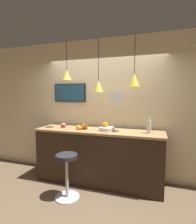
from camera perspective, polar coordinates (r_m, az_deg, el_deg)
name	(u,v)px	position (r m, az deg, el deg)	size (l,w,h in m)	color
ground_plane	(84,203)	(3.16, -4.55, -27.60)	(14.00, 14.00, 0.00)	brown
back_wall	(104,108)	(3.74, 2.01, 1.23)	(8.00, 0.06, 2.90)	beige
service_counter	(98,156)	(3.53, 0.00, -14.31)	(2.48, 0.62, 1.06)	black
bar_stool	(67,169)	(3.11, -10.14, -17.96)	(0.42, 0.42, 0.75)	#B7B7BC
fruit_bowl	(107,128)	(3.35, 2.84, -5.20)	(0.29, 0.29, 0.15)	beige
orange_pile	(82,127)	(3.51, -5.13, -4.87)	(0.20, 0.26, 0.09)	orange
juice_bottle	(149,126)	(3.21, 16.30, -4.55)	(0.08, 0.08, 0.29)	silver
spread_jar	(63,126)	(3.69, -11.29, -4.42)	(0.09, 0.09, 0.08)	red
pendant_lamp_left	(67,75)	(3.65, -10.11, 11.78)	(0.19, 0.19, 0.78)	black
pendant_lamp_middle	(99,86)	(3.36, 0.20, 8.46)	(0.18, 0.18, 1.02)	black
pendant_lamp_right	(134,80)	(3.23, 11.78, 10.24)	(0.19, 0.19, 0.92)	black
mounted_tv	(70,93)	(3.97, -9.22, 6.22)	(0.75, 0.04, 0.39)	black
hanging_menu_board	(116,96)	(3.00, 6.03, 5.28)	(0.24, 0.01, 0.17)	white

